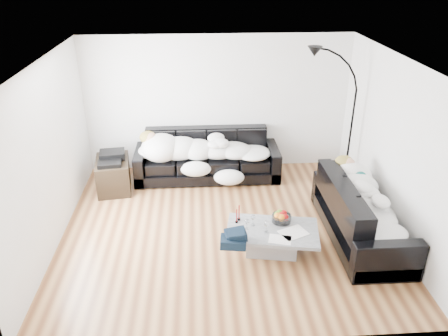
{
  "coord_description": "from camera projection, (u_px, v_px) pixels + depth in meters",
  "views": [
    {
      "loc": [
        -0.39,
        -5.72,
        3.88
      ],
      "look_at": [
        0.0,
        0.3,
        0.9
      ],
      "focal_mm": 35.0,
      "sensor_mm": 36.0,
      "label": 1
    }
  ],
  "objects": [
    {
      "name": "shoes",
      "position": [
        337.0,
        220.0,
        6.97
      ],
      "size": [
        0.41,
        0.3,
        0.09
      ],
      "primitive_type": null,
      "rotation": [
        0.0,
        0.0,
        0.0
      ],
      "color": "#472311",
      "rests_on": "ground"
    },
    {
      "name": "av_cabinet",
      "position": [
        114.0,
        175.0,
        7.88
      ],
      "size": [
        0.68,
        0.9,
        0.57
      ],
      "primitive_type": "cube",
      "rotation": [
        0.0,
        0.0,
        0.14
      ],
      "color": "black",
      "rests_on": "ground"
    },
    {
      "name": "candle_right",
      "position": [
        239.0,
        213.0,
        6.32
      ],
      "size": [
        0.06,
        0.06,
        0.25
      ],
      "primitive_type": "cylinder",
      "rotation": [
        0.0,
        0.0,
        0.26
      ],
      "color": "maroon",
      "rests_on": "coffee_table"
    },
    {
      "name": "wall_back",
      "position": [
        217.0,
        104.0,
        8.3
      ],
      "size": [
        5.0,
        0.02,
        2.6
      ],
      "primitive_type": "cube",
      "color": "silver",
      "rests_on": "ground"
    },
    {
      "name": "wall_left",
      "position": [
        48.0,
        157.0,
        6.14
      ],
      "size": [
        0.02,
        4.5,
        2.6
      ],
      "primitive_type": "cube",
      "color": "silver",
      "rests_on": "ground"
    },
    {
      "name": "wine_glass_a",
      "position": [
        253.0,
        220.0,
        6.22
      ],
      "size": [
        0.08,
        0.08,
        0.17
      ],
      "primitive_type": "cylinder",
      "rotation": [
        0.0,
        0.0,
        0.09
      ],
      "color": "white",
      "rests_on": "coffee_table"
    },
    {
      "name": "wine_glass_c",
      "position": [
        267.0,
        227.0,
        6.06
      ],
      "size": [
        0.09,
        0.09,
        0.18
      ],
      "primitive_type": "cylinder",
      "rotation": [
        0.0,
        0.0,
        -0.21
      ],
      "color": "white",
      "rests_on": "coffee_table"
    },
    {
      "name": "sofa_back",
      "position": [
        207.0,
        156.0,
        8.24
      ],
      "size": [
        2.7,
        0.93,
        0.88
      ],
      "primitive_type": "cube",
      "color": "black",
      "rests_on": "ground"
    },
    {
      "name": "navy_jacket",
      "position": [
        236.0,
        233.0,
        5.78
      ],
      "size": [
        0.39,
        0.34,
        0.18
      ],
      "primitive_type": null,
      "rotation": [
        0.0,
        0.0,
        0.1
      ],
      "color": "black",
      "rests_on": "coffee_table"
    },
    {
      "name": "newspaper_a",
      "position": [
        293.0,
        232.0,
        6.08
      ],
      "size": [
        0.45,
        0.41,
        0.01
      ],
      "primitive_type": "cube",
      "rotation": [
        0.0,
        0.0,
        0.43
      ],
      "color": "silver",
      "rests_on": "coffee_table"
    },
    {
      "name": "sleeper_right",
      "position": [
        364.0,
        199.0,
        6.38
      ],
      "size": [
        0.79,
        1.88,
        0.46
      ],
      "primitive_type": null,
      "rotation": [
        0.0,
        0.0,
        1.57
      ],
      "color": "silver",
      "rests_on": "sofa_right"
    },
    {
      "name": "stereo",
      "position": [
        111.0,
        157.0,
        7.73
      ],
      "size": [
        0.48,
        0.39,
        0.13
      ],
      "primitive_type": "cube",
      "rotation": [
        0.0,
        0.0,
        0.13
      ],
      "color": "black",
      "rests_on": "av_cabinet"
    },
    {
      "name": "floor_lamp",
      "position": [
        351.0,
        129.0,
        7.61
      ],
      "size": [
        0.82,
        0.35,
        2.24
      ],
      "primitive_type": null,
      "rotation": [
        0.0,
        0.0,
        0.03
      ],
      "color": "black",
      "rests_on": "ground"
    },
    {
      "name": "sleeper_back",
      "position": [
        207.0,
        147.0,
        8.11
      ],
      "size": [
        2.28,
        0.79,
        0.46
      ],
      "primitive_type": null,
      "color": "silver",
      "rests_on": "sofa_back"
    },
    {
      "name": "ground",
      "position": [
        225.0,
        228.0,
        6.86
      ],
      "size": [
        5.0,
        5.0,
        0.0
      ],
      "primitive_type": "plane",
      "color": "brown",
      "rests_on": "ground"
    },
    {
      "name": "wall_right",
      "position": [
        394.0,
        148.0,
        6.43
      ],
      "size": [
        0.02,
        4.5,
        2.6
      ],
      "primitive_type": "cube",
      "color": "silver",
      "rests_on": "ground"
    },
    {
      "name": "fruit_bowl",
      "position": [
        282.0,
        216.0,
        6.3
      ],
      "size": [
        0.34,
        0.34,
        0.17
      ],
      "primitive_type": "cylinder",
      "rotation": [
        0.0,
        0.0,
        0.27
      ],
      "color": "white",
      "rests_on": "coffee_table"
    },
    {
      "name": "ceiling",
      "position": [
        225.0,
        62.0,
        5.71
      ],
      "size": [
        5.0,
        5.0,
        0.0
      ],
      "primitive_type": "plane",
      "color": "white",
      "rests_on": "ground"
    },
    {
      "name": "newspaper_b",
      "position": [
        280.0,
        239.0,
        5.93
      ],
      "size": [
        0.35,
        0.29,
        0.01
      ],
      "primitive_type": "cube",
      "rotation": [
        0.0,
        0.0,
        -0.26
      ],
      "color": "silver",
      "rests_on": "coffee_table"
    },
    {
      "name": "sofa_right",
      "position": [
        362.0,
        211.0,
        6.47
      ],
      "size": [
        0.94,
        2.19,
        0.89
      ],
      "primitive_type": "cube",
      "rotation": [
        0.0,
        0.0,
        1.57
      ],
      "color": "black",
      "rests_on": "ground"
    },
    {
      "name": "coffee_table",
      "position": [
        272.0,
        240.0,
        6.24
      ],
      "size": [
        1.4,
        0.96,
        0.37
      ],
      "primitive_type": "cube",
      "rotation": [
        0.0,
        0.0,
        -0.17
      ],
      "color": "#939699",
      "rests_on": "ground"
    },
    {
      "name": "wine_glass_b",
      "position": [
        247.0,
        224.0,
        6.14
      ],
      "size": [
        0.09,
        0.09,
        0.16
      ],
      "primitive_type": "cylinder",
      "rotation": [
        0.0,
        0.0,
        -0.33
      ],
      "color": "white",
      "rests_on": "coffee_table"
    },
    {
      "name": "teal_cushion",
      "position": [
        346.0,
        174.0,
        6.95
      ],
      "size": [
        0.42,
        0.38,
        0.2
      ],
      "primitive_type": "ellipsoid",
      "rotation": [
        0.0,
        0.0,
        0.24
      ],
      "color": "#0C544C",
      "rests_on": "sofa_right"
    },
    {
      "name": "candle_left",
      "position": [
        237.0,
        216.0,
        6.27
      ],
      "size": [
        0.04,
        0.04,
        0.22
      ],
      "primitive_type": "cylinder",
      "rotation": [
        0.0,
        0.0,
        -0.14
      ],
      "color": "maroon",
      "rests_on": "coffee_table"
    }
  ]
}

